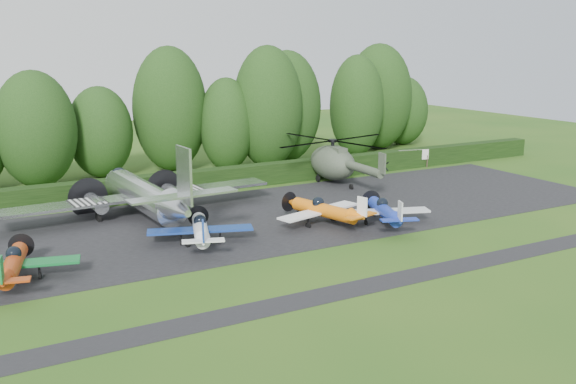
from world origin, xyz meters
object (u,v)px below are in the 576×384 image
helicopter (333,160)px  light_plane_orange (324,210)px  light_plane_red (13,264)px  light_plane_white (200,229)px  transport_plane (144,195)px  sign_board (413,156)px  light_plane_blue (384,211)px

helicopter → light_plane_orange: bearing=-128.0°
light_plane_red → light_plane_orange: (21.89, 1.63, 0.04)m
light_plane_white → light_plane_orange: size_ratio=0.96×
transport_plane → light_plane_orange: bearing=-31.9°
helicopter → transport_plane: bearing=-170.1°
light_plane_red → light_plane_orange: light_plane_orange is taller
transport_plane → helicopter: 20.70m
transport_plane → helicopter: (20.20, 4.51, 0.34)m
transport_plane → light_plane_red: transport_plane is taller
sign_board → transport_plane: bearing=177.2°
helicopter → sign_board: 12.24m
transport_plane → light_plane_blue: transport_plane is taller
transport_plane → light_plane_white: bearing=-76.9°
transport_plane → light_plane_orange: 13.90m
light_plane_orange → helicopter: size_ratio=0.50×
helicopter → light_plane_red: bearing=-158.1°
light_plane_red → helicopter: size_ratio=0.49×
light_plane_red → light_plane_blue: size_ratio=1.00×
light_plane_orange → sign_board: bearing=50.4°
light_plane_blue → helicopter: (4.90, 14.71, 1.16)m
light_plane_white → sign_board: bearing=7.3°
light_plane_white → light_plane_blue: light_plane_blue is taller
transport_plane → light_plane_red: 14.26m
light_plane_white → sign_board: (30.78, 14.87, 0.21)m
light_plane_white → light_plane_blue: bearing=-27.0°
sign_board → light_plane_orange: bearing=-159.4°
light_plane_orange → light_plane_blue: size_ratio=1.04×
light_plane_blue → light_plane_red: bearing=158.7°
transport_plane → light_plane_red: size_ratio=2.91×
transport_plane → light_plane_blue: 18.41m
helicopter → sign_board: helicopter is taller
light_plane_white → light_plane_blue: size_ratio=0.99×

